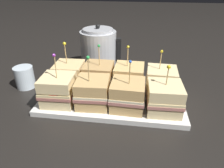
% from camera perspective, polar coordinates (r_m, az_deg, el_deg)
% --- Properties ---
extents(ground_plane, '(6.00, 6.00, 0.00)m').
position_cam_1_polar(ground_plane, '(0.73, -0.00, -4.75)').
color(ground_plane, black).
extents(serving_platter, '(0.50, 0.26, 0.02)m').
position_cam_1_polar(serving_platter, '(0.72, -0.00, -4.15)').
color(serving_platter, silver).
rests_on(serving_platter, ground_plane).
extents(sandwich_front_far_left, '(0.11, 0.11, 0.18)m').
position_cam_1_polar(sandwich_front_far_left, '(0.68, -15.04, -1.61)').
color(sandwich_front_far_left, beige).
rests_on(sandwich_front_far_left, serving_platter).
extents(sandwich_front_center_left, '(0.11, 0.11, 0.18)m').
position_cam_1_polar(sandwich_front_center_left, '(0.65, -5.46, -2.31)').
color(sandwich_front_center_left, tan).
rests_on(sandwich_front_center_left, serving_platter).
extents(sandwich_front_center_right, '(0.11, 0.11, 0.17)m').
position_cam_1_polar(sandwich_front_center_right, '(0.64, 4.48, -3.12)').
color(sandwich_front_center_right, tan).
rests_on(sandwich_front_center_right, serving_platter).
extents(sandwich_front_far_right, '(0.11, 0.11, 0.16)m').
position_cam_1_polar(sandwich_front_far_right, '(0.64, 14.70, -3.86)').
color(sandwich_front_far_right, beige).
rests_on(sandwich_front_far_right, serving_platter).
extents(sandwich_back_far_left, '(0.11, 0.11, 0.17)m').
position_cam_1_polar(sandwich_back_far_left, '(0.78, -12.01, 2.59)').
color(sandwich_back_far_left, '#DBB77A').
rests_on(sandwich_back_far_left, serving_platter).
extents(sandwich_back_center_left, '(0.11, 0.11, 0.17)m').
position_cam_1_polar(sandwich_back_center_left, '(0.75, -3.78, 2.20)').
color(sandwich_back_center_left, tan).
rests_on(sandwich_back_center_left, serving_platter).
extents(sandwich_back_center_right, '(0.11, 0.11, 0.17)m').
position_cam_1_polar(sandwich_back_center_right, '(0.74, 4.86, 1.71)').
color(sandwich_back_center_right, tan).
rests_on(sandwich_back_center_right, serving_platter).
extents(sandwich_back_far_right, '(0.11, 0.11, 0.16)m').
position_cam_1_polar(sandwich_back_far_right, '(0.74, 13.83, 0.89)').
color(sandwich_back_far_right, beige).
rests_on(sandwich_back_far_right, serving_platter).
extents(kettle_steel, '(0.19, 0.16, 0.21)m').
position_cam_1_polar(kettle_steel, '(0.94, -3.81, 9.66)').
color(kettle_steel, '#B7BABF').
rests_on(kettle_steel, ground_plane).
extents(drinking_glass, '(0.07, 0.07, 0.09)m').
position_cam_1_polar(drinking_glass, '(0.87, -23.68, 1.80)').
color(drinking_glass, silver).
rests_on(drinking_glass, ground_plane).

